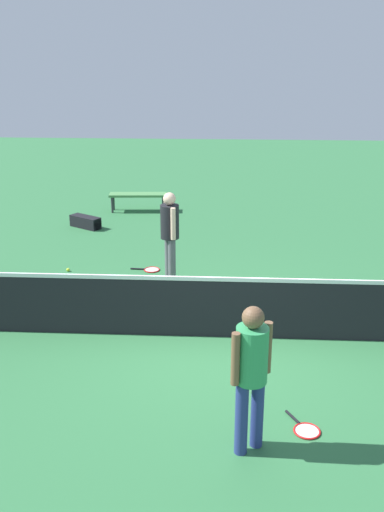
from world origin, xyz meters
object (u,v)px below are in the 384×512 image
(tennis_racket_far_player, at_px, (306,430))
(courtside_bench, at_px, (138,196))
(tennis_racket_near_player, at_px, (150,270))
(tennis_ball_by_net, at_px, (68,270))
(tennis_ball_baseline, at_px, (125,303))
(equipment_bag, at_px, (87,222))
(player_far_side, at_px, (251,368))
(tennis_ball_midcourt, at_px, (349,322))
(tennis_ball_near_player, at_px, (171,289))
(player_near_side, at_px, (170,230))

(tennis_racket_far_player, distance_m, courtside_bench, 9.88)
(tennis_racket_near_player, bearing_deg, tennis_racket_far_player, 115.76)
(tennis_racket_far_player, height_order, tennis_ball_by_net, tennis_ball_by_net)
(tennis_ball_baseline, bearing_deg, equipment_bag, -69.45)
(tennis_ball_by_net, bearing_deg, tennis_ball_baseline, 132.32)
(tennis_ball_by_net, distance_m, courtside_bench, 4.56)
(tennis_racket_far_player, xyz_separation_m, courtside_bench, (3.27, -9.32, 0.40))
(player_far_side, distance_m, tennis_racket_near_player, 5.70)
(tennis_ball_by_net, xyz_separation_m, tennis_ball_baseline, (-1.36, 1.50, 0.00))
(tennis_ball_midcourt, distance_m, equipment_bag, 7.28)
(tennis_racket_far_player, height_order, equipment_bag, equipment_bag)
(tennis_ball_by_net, bearing_deg, player_far_side, 122.76)
(tennis_racket_near_player, distance_m, tennis_ball_by_net, 1.61)
(tennis_ball_near_player, bearing_deg, tennis_ball_midcourt, 158.28)
(player_near_side, relative_size, tennis_ball_midcourt, 25.76)
(tennis_racket_far_player, relative_size, courtside_bench, 0.39)
(tennis_racket_near_player, relative_size, tennis_ball_by_net, 8.97)
(tennis_ball_by_net, relative_size, equipment_bag, 0.08)
(player_far_side, xyz_separation_m, tennis_ball_midcourt, (-1.71, -3.16, -0.98))
(tennis_ball_midcourt, bearing_deg, tennis_ball_near_player, -21.72)
(player_far_side, bearing_deg, player_near_side, -74.93)
(courtside_bench, xyz_separation_m, equipment_bag, (1.03, 1.57, -0.28))
(tennis_ball_midcourt, relative_size, equipment_bag, 0.08)
(tennis_racket_near_player, xyz_separation_m, courtside_bench, (0.86, -4.33, 0.40))
(player_near_side, bearing_deg, tennis_ball_baseline, 58.19)
(tennis_ball_by_net, relative_size, courtside_bench, 0.04)
(tennis_racket_far_player, distance_m, tennis_ball_baseline, 4.26)
(player_near_side, height_order, equipment_bag, player_near_side)
(tennis_racket_far_player, xyz_separation_m, tennis_ball_near_player, (1.91, -3.98, 0.02))
(player_far_side, distance_m, tennis_ball_by_net, 6.25)
(tennis_ball_by_net, bearing_deg, player_near_side, 169.16)
(player_far_side, xyz_separation_m, equipment_bag, (3.63, -8.11, -0.87))
(player_far_side, xyz_separation_m, courtside_bench, (2.60, -9.68, -0.59))
(tennis_racket_far_player, xyz_separation_m, equipment_bag, (4.30, -7.75, 0.13))
(courtside_bench, relative_size, equipment_bag, 1.84)
(tennis_ball_midcourt, bearing_deg, tennis_ball_baseline, -8.15)
(tennis_ball_baseline, bearing_deg, player_near_side, -121.81)
(tennis_racket_near_player, bearing_deg, tennis_ball_baseline, 81.76)
(tennis_ball_midcourt, bearing_deg, tennis_racket_far_player, 69.70)
(player_far_side, bearing_deg, tennis_ball_by_net, -57.24)
(courtside_bench, height_order, equipment_bag, courtside_bench)
(courtside_bench, bearing_deg, tennis_ball_midcourt, 123.47)
(player_far_side, distance_m, tennis_ball_midcourt, 3.73)
(tennis_ball_midcourt, bearing_deg, player_near_side, -28.55)
(tennis_racket_far_player, bearing_deg, courtside_bench, -70.69)
(player_far_side, bearing_deg, tennis_ball_baseline, -61.84)
(player_near_side, relative_size, player_far_side, 1.00)
(player_far_side, xyz_separation_m, tennis_ball_baseline, (1.98, -3.69, -0.98))
(player_near_side, xyz_separation_m, tennis_ball_midcourt, (-3.00, 1.63, -0.98))
(tennis_racket_far_player, bearing_deg, player_far_side, 27.99)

